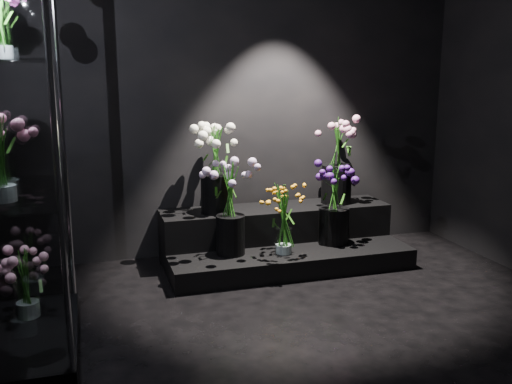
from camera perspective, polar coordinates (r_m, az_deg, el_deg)
name	(u,v)px	position (r m, az deg, el deg)	size (l,w,h in m)	color
floor	(325,355)	(3.36, 6.93, -15.84)	(4.00, 4.00, 0.00)	black
wall_back	(233,90)	(4.86, -2.29, 10.13)	(4.00, 4.00, 0.00)	black
display_riser	(280,240)	(4.78, 2.46, -4.77)	(1.95, 0.86, 0.43)	black
bouquet_orange_bells	(284,218)	(4.41, 2.81, -2.62)	(0.30, 0.30, 0.56)	white
bouquet_lilac	(230,201)	(4.36, -2.60, -0.92)	(0.39, 0.39, 0.71)	black
bouquet_purple	(334,200)	(4.70, 7.84, -0.81)	(0.34, 0.34, 0.67)	black
bouquet_cream_roses	(216,164)	(4.57, -4.02, 2.81)	(0.43, 0.43, 0.70)	black
bouquet_pink_roses	(337,154)	(4.94, 8.12, 3.74)	(0.47, 0.47, 0.74)	black
bouquet_case_pink	(0,156)	(3.08, -24.21, 3.31)	(0.38, 0.38, 0.43)	white
bouquet_case_magenta	(0,18)	(3.44, -24.24, 15.58)	(0.21, 0.21, 0.42)	white
bouquet_case_base_pink	(26,281)	(3.70, -22.03, -8.25)	(0.38, 0.38, 0.42)	white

